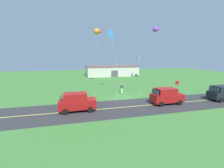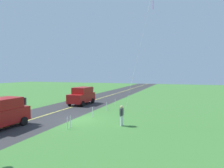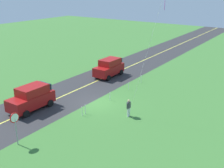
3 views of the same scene
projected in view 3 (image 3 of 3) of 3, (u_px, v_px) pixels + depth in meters
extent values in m
cube|color=#3D7533|center=(96.00, 103.00, 27.24)|extent=(120.00, 120.00, 0.10)
cube|color=#2D2D30|center=(67.00, 94.00, 29.37)|extent=(120.00, 7.00, 0.00)
cube|color=#E5E04C|center=(67.00, 94.00, 29.36)|extent=(120.00, 0.16, 0.00)
cube|color=maroon|center=(31.00, 101.00, 25.54)|extent=(4.40, 1.90, 1.10)
cube|color=maroon|center=(32.00, 90.00, 25.41)|extent=(2.73, 1.75, 0.80)
cube|color=#334756|center=(23.00, 94.00, 24.57)|extent=(0.10, 1.62, 0.64)
cube|color=#334756|center=(45.00, 85.00, 26.67)|extent=(0.10, 1.62, 0.60)
cylinder|color=black|center=(26.00, 114.00, 24.11)|extent=(0.68, 0.22, 0.68)
cylinder|color=black|center=(12.00, 109.00, 25.13)|extent=(0.68, 0.22, 0.68)
cylinder|color=black|center=(50.00, 103.00, 26.33)|extent=(0.68, 0.22, 0.68)
cylinder|color=black|center=(37.00, 99.00, 27.34)|extent=(0.68, 0.22, 0.68)
cube|color=maroon|center=(109.00, 70.00, 34.92)|extent=(4.40, 1.90, 1.10)
cube|color=maroon|center=(110.00, 62.00, 34.79)|extent=(2.73, 1.75, 0.80)
cube|color=#334756|center=(105.00, 64.00, 33.95)|extent=(0.10, 1.62, 0.64)
cube|color=#334756|center=(117.00, 59.00, 36.05)|extent=(0.10, 1.62, 0.60)
cylinder|color=black|center=(108.00, 78.00, 33.49)|extent=(0.68, 0.22, 0.68)
cylinder|color=black|center=(96.00, 75.00, 34.51)|extent=(0.68, 0.22, 0.68)
cylinder|color=black|center=(121.00, 72.00, 35.71)|extent=(0.68, 0.22, 0.68)
cylinder|color=black|center=(109.00, 70.00, 36.72)|extent=(0.68, 0.22, 0.68)
cylinder|color=gray|center=(16.00, 132.00, 19.78)|extent=(0.08, 0.08, 2.10)
cylinder|color=red|center=(14.00, 118.00, 19.40)|extent=(0.76, 0.04, 0.76)
cylinder|color=white|center=(15.00, 118.00, 19.39)|extent=(0.62, 0.01, 0.62)
cylinder|color=silver|center=(129.00, 112.00, 24.41)|extent=(0.16, 0.16, 0.82)
cylinder|color=silver|center=(128.00, 112.00, 24.27)|extent=(0.16, 0.16, 0.82)
cube|color=#3F3F47|center=(129.00, 105.00, 24.11)|extent=(0.36, 0.22, 0.56)
cylinder|color=#3F3F47|center=(130.00, 105.00, 24.31)|extent=(0.10, 0.10, 0.52)
cylinder|color=#3F3F47|center=(127.00, 106.00, 23.94)|extent=(0.10, 0.10, 0.52)
sphere|color=#D8AD84|center=(129.00, 101.00, 23.97)|extent=(0.22, 0.22, 0.22)
cylinder|color=silver|center=(146.00, 57.00, 22.71)|extent=(1.61, 2.12, 10.79)
cylinder|color=#D859BF|center=(165.00, 0.00, 21.24)|extent=(0.04, 0.04, 1.40)
cylinder|color=silver|center=(141.00, 79.00, 32.83)|extent=(0.05, 0.05, 0.90)
cylinder|color=silver|center=(129.00, 86.00, 30.58)|extent=(0.05, 0.05, 0.90)
cylinder|color=silver|center=(110.00, 96.00, 27.78)|extent=(0.05, 0.05, 0.90)
cylinder|color=silver|center=(85.00, 109.00, 24.77)|extent=(0.05, 0.05, 0.90)
cylinder|color=silver|center=(82.00, 111.00, 24.44)|extent=(0.05, 0.05, 0.90)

